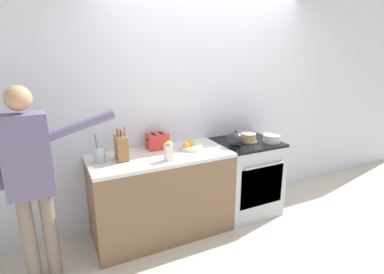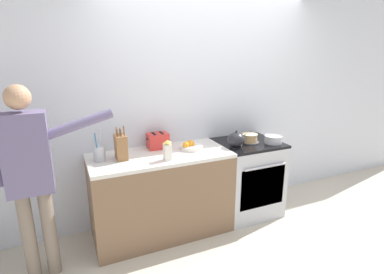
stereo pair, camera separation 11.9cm
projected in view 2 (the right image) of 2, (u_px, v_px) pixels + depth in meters
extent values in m
plane|color=beige|center=(234.00, 231.00, 3.28)|extent=(16.00, 16.00, 0.00)
cube|color=silver|center=(208.00, 104.00, 3.51)|extent=(8.00, 0.04, 2.60)
cube|color=brown|center=(162.00, 195.00, 3.17)|extent=(1.43, 0.65, 0.85)
cube|color=silver|center=(160.00, 156.00, 3.05)|extent=(1.43, 0.65, 0.03)
cube|color=#B7BABF|center=(246.00, 178.00, 3.59)|extent=(0.70, 0.65, 0.86)
cube|color=black|center=(263.00, 187.00, 3.30)|extent=(0.58, 0.01, 0.47)
cylinder|color=#B7BABF|center=(266.00, 167.00, 3.21)|extent=(0.53, 0.02, 0.02)
cube|color=black|center=(248.00, 143.00, 3.47)|extent=(0.70, 0.65, 0.03)
cylinder|color=#4C4C51|center=(249.00, 142.00, 3.44)|extent=(0.22, 0.22, 0.01)
cylinder|color=tan|center=(250.00, 140.00, 3.43)|extent=(0.17, 0.17, 0.04)
cylinder|color=tan|center=(250.00, 136.00, 3.42)|extent=(0.17, 0.17, 0.04)
cylinder|color=beige|center=(250.00, 134.00, 3.41)|extent=(0.18, 0.18, 0.01)
cylinder|color=#232328|center=(236.00, 146.00, 3.28)|extent=(0.13, 0.13, 0.01)
ellipsoid|color=#232328|center=(236.00, 140.00, 3.26)|extent=(0.19, 0.19, 0.16)
cone|color=#232328|center=(243.00, 136.00, 3.28)|extent=(0.09, 0.04, 0.08)
sphere|color=black|center=(236.00, 131.00, 3.23)|extent=(0.02, 0.02, 0.02)
cylinder|color=#B7BABF|center=(273.00, 140.00, 3.40)|extent=(0.20, 0.20, 0.08)
torus|color=#B7BABF|center=(274.00, 136.00, 3.39)|extent=(0.21, 0.21, 0.01)
cube|color=olive|center=(121.00, 147.00, 2.88)|extent=(0.10, 0.17, 0.24)
cylinder|color=brown|center=(117.00, 133.00, 2.79)|extent=(0.01, 0.04, 0.07)
cylinder|color=brown|center=(121.00, 133.00, 2.80)|extent=(0.01, 0.03, 0.07)
cylinder|color=brown|center=(124.00, 131.00, 2.81)|extent=(0.01, 0.04, 0.10)
cylinder|color=brown|center=(117.00, 131.00, 2.82)|extent=(0.01, 0.04, 0.09)
cylinder|color=brown|center=(120.00, 132.00, 2.83)|extent=(0.01, 0.03, 0.07)
cylinder|color=#B7BABF|center=(99.00, 154.00, 2.84)|extent=(0.11, 0.11, 0.14)
cylinder|color=#B7BABF|center=(101.00, 142.00, 2.82)|extent=(0.01, 0.07, 0.27)
cylinder|color=teal|center=(96.00, 145.00, 2.80)|extent=(0.02, 0.04, 0.23)
cylinder|color=silver|center=(191.00, 147.00, 3.20)|extent=(0.25, 0.25, 0.04)
sphere|color=orange|center=(191.00, 144.00, 3.19)|extent=(0.07, 0.07, 0.07)
sphere|color=orange|center=(186.00, 145.00, 3.14)|extent=(0.07, 0.07, 0.07)
sphere|color=orange|center=(190.00, 144.00, 3.19)|extent=(0.08, 0.08, 0.08)
cube|color=red|center=(158.00, 141.00, 3.22)|extent=(0.22, 0.17, 0.16)
cube|color=black|center=(154.00, 134.00, 3.18)|extent=(0.03, 0.12, 0.00)
cube|color=black|center=(161.00, 133.00, 3.21)|extent=(0.03, 0.12, 0.00)
cube|color=black|center=(147.00, 139.00, 3.16)|extent=(0.02, 0.02, 0.01)
cube|color=white|center=(167.00, 152.00, 2.86)|extent=(0.07, 0.07, 0.16)
pyramid|color=#E0BC4C|center=(167.00, 141.00, 2.83)|extent=(0.07, 0.07, 0.03)
cylinder|color=#7A6B5B|center=(29.00, 237.00, 2.51)|extent=(0.11, 0.11, 0.80)
cylinder|color=#7A6B5B|center=(50.00, 232.00, 2.57)|extent=(0.11, 0.11, 0.80)
cube|color=slate|center=(26.00, 154.00, 2.34)|extent=(0.34, 0.20, 0.66)
cylinder|color=slate|center=(79.00, 124.00, 2.44)|extent=(0.56, 0.08, 0.22)
sphere|color=tan|center=(17.00, 97.00, 2.21)|extent=(0.19, 0.19, 0.19)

